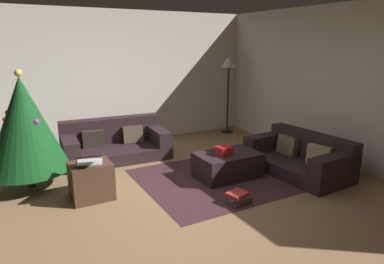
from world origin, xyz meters
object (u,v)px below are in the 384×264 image
(side_table, at_px, (91,181))
(corner_lamp, at_px, (229,68))
(gift_box, at_px, (224,151))
(couch_left, at_px, (114,143))
(tv_remote, at_px, (218,152))
(christmas_tree, at_px, (25,125))
(couch_right, at_px, (301,157))
(ottoman, at_px, (228,165))
(book_stack, at_px, (238,198))
(laptop, at_px, (89,160))

(side_table, relative_size, corner_lamp, 0.31)
(side_table, bearing_deg, gift_box, -7.77)
(couch_left, height_order, side_table, couch_left)
(tv_remote, relative_size, christmas_tree, 0.10)
(couch_right, xyz_separation_m, tv_remote, (-1.23, 0.50, 0.14))
(christmas_tree, bearing_deg, corner_lamp, 15.99)
(christmas_tree, height_order, side_table, christmas_tree)
(side_table, height_order, corner_lamp, corner_lamp)
(ottoman, xyz_separation_m, book_stack, (-0.40, -0.82, -0.11))
(gift_box, height_order, book_stack, gift_box)
(christmas_tree, bearing_deg, book_stack, -39.47)
(book_stack, distance_m, corner_lamp, 3.86)
(christmas_tree, relative_size, side_table, 3.17)
(couch_left, xyz_separation_m, side_table, (-0.76, -1.52, -0.01))
(corner_lamp, bearing_deg, ottoman, -124.42)
(ottoman, bearing_deg, gift_box, -165.43)
(couch_right, relative_size, christmas_tree, 0.97)
(tv_remote, xyz_separation_m, corner_lamp, (1.65, 2.14, 1.07))
(laptop, bearing_deg, gift_box, -5.93)
(christmas_tree, xyz_separation_m, laptop, (0.65, -0.86, -0.36))
(couch_right, height_order, laptop, laptop)
(christmas_tree, bearing_deg, laptop, -53.11)
(couch_right, xyz_separation_m, corner_lamp, (0.41, 2.63, 1.21))
(christmas_tree, relative_size, corner_lamp, 0.97)
(gift_box, distance_m, corner_lamp, 2.96)
(couch_left, distance_m, corner_lamp, 3.05)
(gift_box, xyz_separation_m, corner_lamp, (1.62, 2.26, 1.01))
(couch_right, relative_size, laptop, 3.31)
(laptop, bearing_deg, corner_lamp, 30.23)
(laptop, distance_m, book_stack, 1.95)
(ottoman, height_order, christmas_tree, christmas_tree)
(book_stack, bearing_deg, side_table, 146.46)
(couch_right, height_order, book_stack, couch_right)
(couch_left, bearing_deg, side_table, 66.97)
(ottoman, bearing_deg, couch_right, -19.73)
(tv_remote, distance_m, laptop, 1.90)
(book_stack, bearing_deg, couch_right, 15.47)
(couch_left, bearing_deg, christmas_tree, 30.34)
(tv_remote, bearing_deg, laptop, -174.28)
(couch_right, relative_size, tv_remote, 10.02)
(book_stack, bearing_deg, ottoman, 64.09)
(side_table, bearing_deg, laptop, -105.58)
(couch_right, xyz_separation_m, gift_box, (-1.21, 0.38, 0.19))
(gift_box, xyz_separation_m, side_table, (-1.89, 0.26, -0.19))
(couch_left, bearing_deg, tv_remote, 127.28)
(ottoman, height_order, laptop, laptop)
(couch_left, bearing_deg, couch_right, 140.87)
(gift_box, height_order, side_table, gift_box)
(couch_right, distance_m, tv_remote, 1.34)
(ottoman, bearing_deg, laptop, 175.04)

